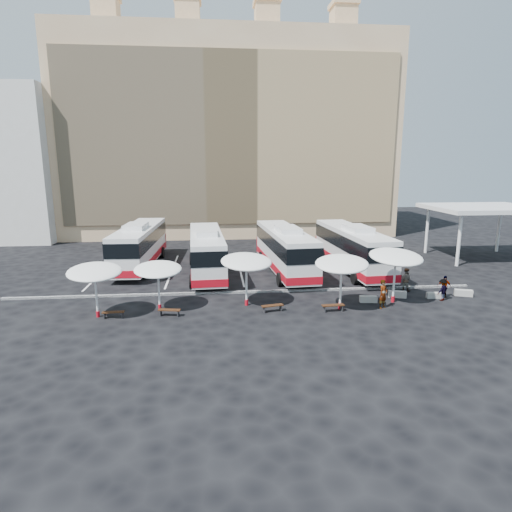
{
  "coord_description": "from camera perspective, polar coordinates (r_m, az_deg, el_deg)",
  "views": [
    {
      "loc": [
        -2.13,
        -29.37,
        9.26
      ],
      "look_at": [
        1.0,
        3.0,
        2.2
      ],
      "focal_mm": 30.0,
      "sensor_mm": 36.0,
      "label": 1
    }
  ],
  "objects": [
    {
      "name": "sunshade_1",
      "position": [
        27.83,
        -12.95,
        -1.77
      ],
      "size": [
        3.38,
        3.41,
        3.14
      ],
      "rotation": [
        0.0,
        0.0,
        0.13
      ],
      "color": "white",
      "rests_on": "ground"
    },
    {
      "name": "wood_bench_1",
      "position": [
        27.19,
        -11.47,
        -7.2
      ],
      "size": [
        1.41,
        0.61,
        0.42
      ],
      "rotation": [
        0.0,
        0.0,
        -0.18
      ],
      "color": "black",
      "rests_on": "ground"
    },
    {
      "name": "wood_bench_3",
      "position": [
        27.88,
        10.24,
        -6.62
      ],
      "size": [
        1.46,
        0.48,
        0.44
      ],
      "rotation": [
        0.0,
        0.0,
        0.07
      ],
      "color": "black",
      "rests_on": "ground"
    },
    {
      "name": "conc_bench_2",
      "position": [
        32.6,
        22.7,
        -4.86
      ],
      "size": [
        1.11,
        0.46,
        0.4
      ],
      "primitive_type": "cube",
      "rotation": [
        0.0,
        0.0,
        -0.1
      ],
      "color": "#989893",
      "rests_on": "ground"
    },
    {
      "name": "sandstone_building",
      "position": [
        61.37,
        -3.65,
        15.36
      ],
      "size": [
        42.0,
        18.25,
        29.6
      ],
      "color": "tan",
      "rests_on": "ground"
    },
    {
      "name": "passenger_2",
      "position": [
        32.9,
        23.81,
        -3.76
      ],
      "size": [
        0.99,
        0.68,
        1.57
      ],
      "primitive_type": "imported",
      "rotation": [
        0.0,
        0.0,
        -0.36
      ],
      "color": "black",
      "rests_on": "ground"
    },
    {
      "name": "curb_divider",
      "position": [
        31.32,
        -1.39,
        -4.81
      ],
      "size": [
        34.0,
        0.25,
        0.15
      ],
      "primitive_type": "cube",
      "color": "black",
      "rests_on": "ground"
    },
    {
      "name": "ground",
      "position": [
        30.87,
        -1.32,
        -5.21
      ],
      "size": [
        120.0,
        120.0,
        0.0
      ],
      "primitive_type": "plane",
      "color": "black",
      "rests_on": "ground"
    },
    {
      "name": "bus_1",
      "position": [
        36.46,
        -6.63,
        0.73
      ],
      "size": [
        3.4,
        12.67,
        3.98
      ],
      "rotation": [
        0.0,
        0.0,
        0.05
      ],
      "color": "white",
      "rests_on": "ground"
    },
    {
      "name": "bay_lines",
      "position": [
        38.56,
        -2.2,
        -1.65
      ],
      "size": [
        24.15,
        12.0,
        0.01
      ],
      "color": "white",
      "rests_on": "ground"
    },
    {
      "name": "passenger_0",
      "position": [
        29.09,
        16.6,
        -4.88
      ],
      "size": [
        0.83,
        0.76,
        1.9
      ],
      "primitive_type": "imported",
      "rotation": [
        0.0,
        0.0,
        0.59
      ],
      "color": "black",
      "rests_on": "ground"
    },
    {
      "name": "wood_bench_0",
      "position": [
        27.74,
        -18.49,
        -7.23
      ],
      "size": [
        1.33,
        0.38,
        0.41
      ],
      "rotation": [
        0.0,
        0.0,
        0.02
      ],
      "color": "black",
      "rests_on": "ground"
    },
    {
      "name": "sunshade_3",
      "position": [
        27.69,
        11.36,
        -1.05
      ],
      "size": [
        4.32,
        4.34,
        3.54
      ],
      "rotation": [
        0.0,
        0.0,
        -0.34
      ],
      "color": "white",
      "rests_on": "ground"
    },
    {
      "name": "sunshade_4",
      "position": [
        30.01,
        18.14,
        -0.14
      ],
      "size": [
        3.84,
        3.89,
        3.69
      ],
      "rotation": [
        0.0,
        0.0,
        0.09
      ],
      "color": "white",
      "rests_on": "ground"
    },
    {
      "name": "passenger_1",
      "position": [
        33.49,
        19.37,
        -2.98
      ],
      "size": [
        1.07,
        1.04,
        1.73
      ],
      "primitive_type": "imported",
      "rotation": [
        0.0,
        0.0,
        2.44
      ],
      "color": "black",
      "rests_on": "ground"
    },
    {
      "name": "sunshade_0",
      "position": [
        27.52,
        -20.73,
        -2.01
      ],
      "size": [
        3.9,
        3.93,
        3.36
      ],
      "rotation": [
        0.0,
        0.0,
        0.24
      ],
      "color": "white",
      "rests_on": "ground"
    },
    {
      "name": "sunshade_2",
      "position": [
        27.88,
        -1.3,
        -0.78
      ],
      "size": [
        4.01,
        4.04,
        3.5
      ],
      "rotation": [
        0.0,
        0.0,
        0.22
      ],
      "color": "white",
      "rests_on": "ground"
    },
    {
      "name": "conc_bench_0",
      "position": [
        30.22,
        14.75,
        -5.58
      ],
      "size": [
        1.21,
        0.55,
        0.44
      ],
      "primitive_type": "cube",
      "rotation": [
        0.0,
        0.0,
        -0.15
      ],
      "color": "#989893",
      "rests_on": "ground"
    },
    {
      "name": "bus_2",
      "position": [
        36.97,
        3.83,
        1.06
      ],
      "size": [
        3.65,
        13.14,
        4.12
      ],
      "rotation": [
        0.0,
        0.0,
        0.07
      ],
      "color": "white",
      "rests_on": "ground"
    },
    {
      "name": "passenger_3",
      "position": [
        32.11,
        23.58,
        -4.15
      ],
      "size": [
        1.14,
        0.99,
        1.53
      ],
      "primitive_type": "imported",
      "rotation": [
        0.0,
        0.0,
        3.68
      ],
      "color": "black",
      "rests_on": "ground"
    },
    {
      "name": "conc_bench_1",
      "position": [
        31.87,
        18.31,
        -4.85
      ],
      "size": [
        1.29,
        0.76,
        0.46
      ],
      "primitive_type": "cube",
      "rotation": [
        0.0,
        0.0,
        -0.31
      ],
      "color": "#989893",
      "rests_on": "ground"
    },
    {
      "name": "bus_3",
      "position": [
        38.3,
        12.69,
        1.19
      ],
      "size": [
        3.55,
        13.14,
        4.13
      ],
      "rotation": [
        0.0,
        0.0,
        0.05
      ],
      "color": "white",
      "rests_on": "ground"
    },
    {
      "name": "bus_0",
      "position": [
        40.23,
        -15.25,
        1.55
      ],
      "size": [
        3.44,
        13.02,
        4.1
      ],
      "rotation": [
        0.0,
        0.0,
        -0.04
      ],
      "color": "white",
      "rests_on": "ground"
    },
    {
      "name": "wood_bench_2",
      "position": [
        27.42,
        2.21,
        -6.76
      ],
      "size": [
        1.46,
        0.67,
        0.43
      ],
      "rotation": [
        0.0,
        0.0,
        0.21
      ],
      "color": "black",
      "rests_on": "ground"
    },
    {
      "name": "conc_bench_3",
      "position": [
        33.98,
        25.93,
        -4.44
      ],
      "size": [
        1.26,
        0.78,
        0.45
      ],
      "primitive_type": "cube",
      "rotation": [
        0.0,
        0.0,
        -0.34
      ],
      "color": "#989893",
      "rests_on": "ground"
    },
    {
      "name": "service_canopy",
      "position": [
        47.46,
        28.06,
        5.5
      ],
      "size": [
        10.0,
        8.0,
        5.2
      ],
      "color": "white",
      "rests_on": "ground"
    },
    {
      "name": "apartment_block",
      "position": [
        62.94,
        -30.34,
        10.37
      ],
      "size": [
        14.0,
        14.0,
        18.0
      ],
      "primitive_type": "cube",
      "color": "silver",
      "rests_on": "ground"
    }
  ]
}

